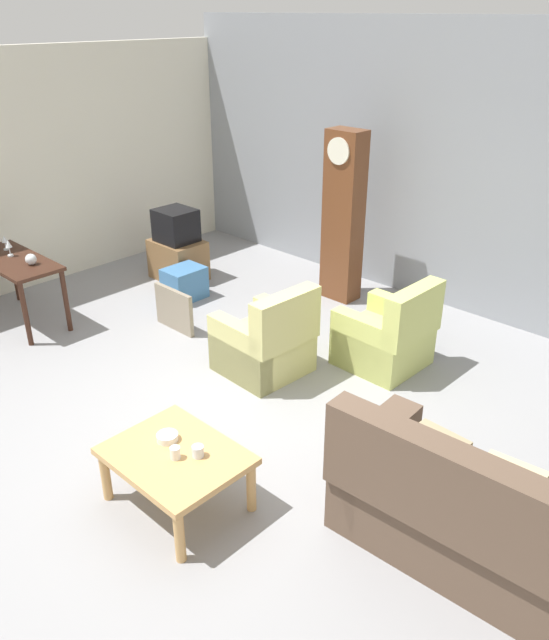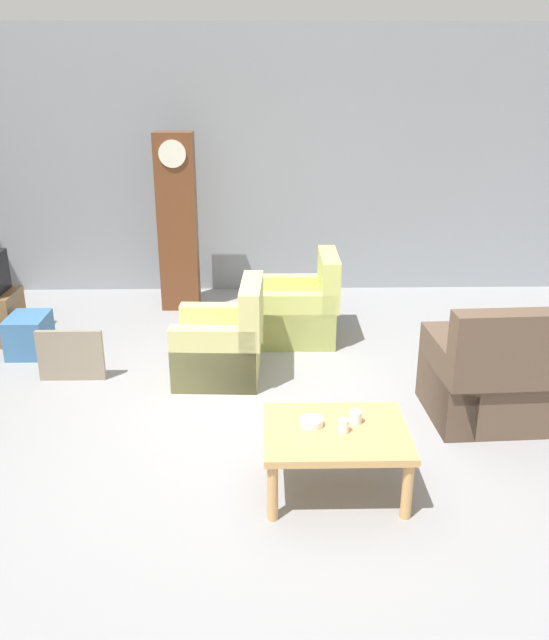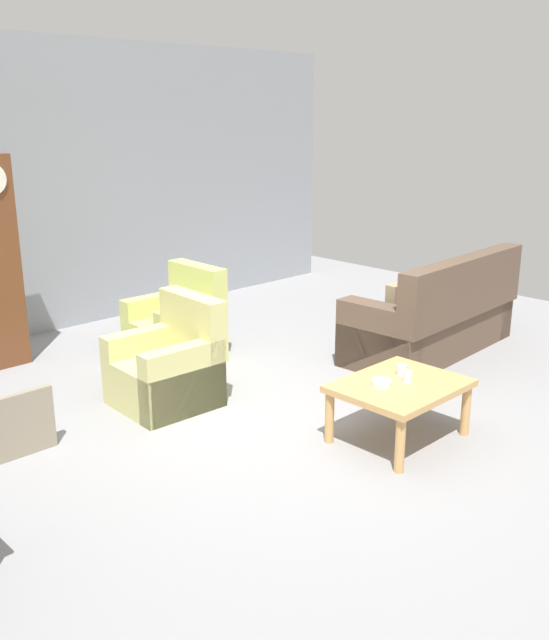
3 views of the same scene
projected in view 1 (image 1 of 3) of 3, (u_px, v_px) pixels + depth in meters
The scene contains 19 objects.
ground_plane at pixel (230, 427), 5.47m from camera, with size 10.40×10.40×0.00m, color gray.
garage_door_wall at pixel (460, 172), 7.10m from camera, with size 8.40×0.16×3.20m, color gray.
pegboard_wall_left at pixel (15, 174), 7.68m from camera, with size 0.12×6.40×2.88m, color silver.
couch_floral at pixel (497, 532), 3.89m from camera, with size 2.14×0.98×1.04m.
armchair_olive_near at pixel (266, 344), 6.17m from camera, with size 0.83×0.80×0.92m.
armchair_olive_far at pixel (387, 338), 6.28m from camera, with size 0.80×0.77×0.92m.
coffee_table_wood at pixel (176, 461), 4.45m from camera, with size 0.96×0.76×0.46m.
console_table_dark at pixel (15, 268), 7.04m from camera, with size 1.30×0.56×0.76m.
grandfather_clock at pixel (343, 217), 7.48m from camera, with size 0.44×0.30×2.04m.
tv_stand_cabinet at pixel (178, 260), 8.36m from camera, with size 0.68×0.52×0.52m, color brown.
tv_crt at pixel (176, 225), 8.15m from camera, with size 0.48×0.44×0.42m, color black.
framed_picture_leaning at pixel (174, 310), 7.02m from camera, with size 0.60×0.05×0.48m, color gray.
storage_box_blue at pixel (185, 283), 7.81m from camera, with size 0.37×0.48×0.40m, color teal.
glass_dome_cloche at pixel (31, 259), 6.81m from camera, with size 0.12×0.12×0.12m, color silver.
cup_white_porcelain at pixel (175, 453), 4.35m from camera, with size 0.07×0.07×0.09m, color white.
cup_blue_rimmed at pixel (198, 451), 4.37m from camera, with size 0.08×0.08×0.08m, color silver.
bowl_white_stacked at pixel (167, 437), 4.54m from camera, with size 0.16×0.16×0.05m, color white.
wine_glass_mid at pixel (5, 241), 7.19m from camera, with size 0.07×0.07×0.17m.
wine_glass_short at pixel (9, 245), 7.00m from camera, with size 0.07×0.07×0.19m.
Camera 1 is at (3.37, -2.99, 3.25)m, focal length 35.46 mm.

